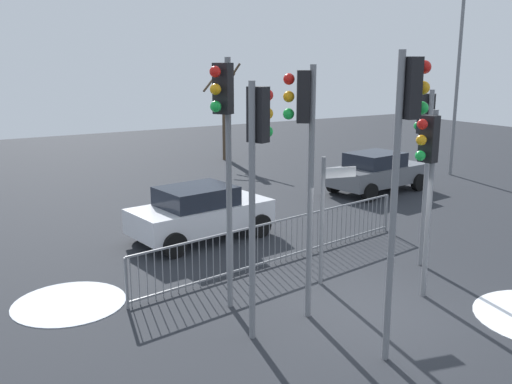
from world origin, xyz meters
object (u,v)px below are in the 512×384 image
Objects in this scene: traffic_light_foreground_right at (257,153)px; traffic_light_rear_left at (304,137)px; traffic_light_rear_right at (425,138)px; direction_sign_post at (325,214)px; street_lamp at (459,65)px; traffic_light_foreground_left at (428,163)px; bare_tree_left at (225,112)px; traffic_light_mid_left at (224,130)px; car_grey_near at (377,171)px; car_white_far at (200,212)px; traffic_light_mid_right at (405,140)px.

traffic_light_rear_left is at bearing 79.98° from traffic_light_foreground_right.
traffic_light_rear_right is 5.29m from traffic_light_foreground_right.
street_lamp reaches higher than direction_sign_post.
traffic_light_foreground_left reaches higher than direction_sign_post.
bare_tree_left reaches higher than traffic_light_rear_right.
traffic_light_foreground_right is 1.13m from traffic_light_rear_left.
traffic_light_rear_left is (1.06, -0.99, -0.09)m from traffic_light_mid_left.
bare_tree_left is (8.08, 16.36, -0.94)m from traffic_light_foreground_right.
traffic_light_rear_left reaches higher than traffic_light_rear_right.
direction_sign_post is at bearing 95.89° from traffic_light_foreground_right.
traffic_light_foreground_left is at bearing 63.09° from traffic_light_foreground_right.
car_grey_near is (9.53, 7.29, -2.48)m from traffic_light_foreground_right.
street_lamp is at bearing -52.41° from bare_tree_left.
traffic_light_foreground_left is 0.86× the size of traffic_light_foreground_right.
direction_sign_post is 16.11m from bare_tree_left.
bare_tree_left is (5.62, 15.08, 0.73)m from direction_sign_post.
traffic_light_mid_left is 1.25m from traffic_light_foreground_right.
car_grey_near is (7.07, 6.00, -0.81)m from direction_sign_post.
street_lamp reaches higher than car_white_far.
street_lamp is (13.37, 7.85, 1.12)m from traffic_light_rear_left.
traffic_light_rear_right is 1.03× the size of car_grey_near.
car_grey_near is at bearing -80.96° from bare_tree_left.
traffic_light_mid_left is 1.72× the size of direction_sign_post.
bare_tree_left is (6.55, 10.87, 1.54)m from car_white_far.
traffic_light_rear_left is 11.31m from car_grey_near.
car_white_far is at bearing 11.50° from traffic_light_foreground_left.
traffic_light_foreground_left is 6.53m from car_white_far.
direction_sign_post is 0.70× the size of car_grey_near.
direction_sign_post is 0.37× the size of street_lamp.
traffic_light_rear_right is at bearing -143.32° from street_lamp.
street_lamp is at bearing 3.92° from car_white_far.
street_lamp is at bearing 45.90° from traffic_light_rear_right.
car_white_far is (0.44, 5.27, -2.65)m from traffic_light_rear_left.
traffic_light_foreground_right is at bearing -139.00° from direction_sign_post.
traffic_light_mid_left reaches higher than traffic_light_foreground_left.
traffic_light_foreground_right is at bearing 135.10° from traffic_light_rear_left.
traffic_light_rear_right is 1.47× the size of direction_sign_post.
traffic_light_rear_right is at bearing -43.81° from traffic_light_rear_left.
traffic_light_mid_right is 12.46m from car_grey_near.
traffic_light_mid_right reaches higher than direction_sign_post.
direction_sign_post is at bearing 28.00° from traffic_light_foreground_left.
car_grey_near is 0.86× the size of bare_tree_left.
car_grey_near is at bearing 63.81° from traffic_light_rear_right.
traffic_light_foreground_left is (-1.50, -1.48, -0.21)m from traffic_light_rear_right.
traffic_light_mid_right is at bearing 115.67° from traffic_light_foreground_left.
traffic_light_rear_left is at bearing -161.88° from traffic_light_mid_right.
bare_tree_left is (6.60, 18.18, -1.27)m from traffic_light_mid_right.
direction_sign_post is 9.31m from car_grey_near.
traffic_light_rear_right is 0.55× the size of street_lamp.
traffic_light_foreground_right is 1.11× the size of car_white_far.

